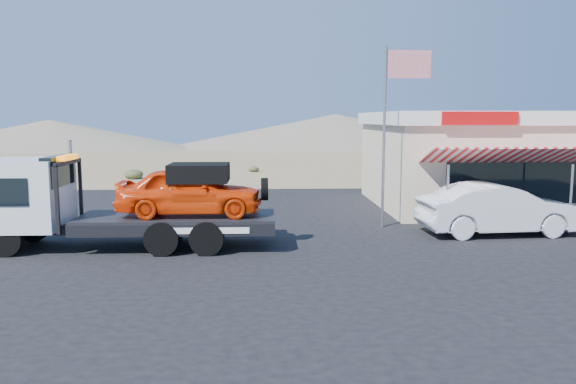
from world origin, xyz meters
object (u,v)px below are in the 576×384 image
object	(u,v)px
tow_truck	(125,199)
jerky_store	(498,159)
flagpole	(392,115)
white_sedan	(498,209)

from	to	relation	value
tow_truck	jerky_store	bearing A→B (deg)	27.61
tow_truck	flagpole	bearing A→B (deg)	18.33
tow_truck	white_sedan	distance (m)	11.39
white_sedan	jerky_store	xyz separation A→B (m)	(2.42, 5.83, 1.16)
white_sedan	tow_truck	bearing A→B (deg)	92.72
tow_truck	flagpole	world-z (taller)	flagpole
jerky_store	flagpole	bearing A→B (deg)	-141.21
flagpole	jerky_store	bearing A→B (deg)	38.79
tow_truck	jerky_store	distance (m)	15.49
tow_truck	jerky_store	world-z (taller)	jerky_store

